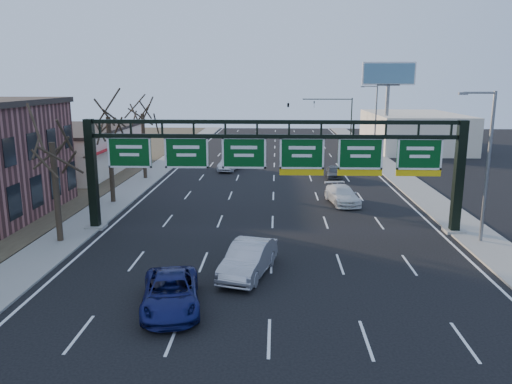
{
  "coord_description": "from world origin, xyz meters",
  "views": [
    {
      "loc": [
        0.21,
        -23.3,
        9.55
      ],
      "look_at": [
        -0.95,
        5.13,
        3.2
      ],
      "focal_mm": 35.0,
      "sensor_mm": 36.0,
      "label": 1
    }
  ],
  "objects_px": {
    "sign_gantry": "(275,160)",
    "car_white_wagon": "(342,195)",
    "car_blue_suv": "(171,293)",
    "car_silver_sedan": "(249,259)"
  },
  "relations": [
    {
      "from": "sign_gantry",
      "to": "car_white_wagon",
      "type": "xyz_separation_m",
      "value": [
        5.33,
        7.53,
        -3.93
      ]
    },
    {
      "from": "sign_gantry",
      "to": "car_silver_sedan",
      "type": "bearing_deg",
      "value": -99.55
    },
    {
      "from": "car_silver_sedan",
      "to": "car_white_wagon",
      "type": "xyz_separation_m",
      "value": [
        6.62,
        15.2,
        -0.13
      ]
    },
    {
      "from": "sign_gantry",
      "to": "car_blue_suv",
      "type": "distance_m",
      "value": 13.04
    },
    {
      "from": "sign_gantry",
      "to": "car_blue_suv",
      "type": "bearing_deg",
      "value": -110.74
    },
    {
      "from": "car_blue_suv",
      "to": "car_silver_sedan",
      "type": "height_order",
      "value": "car_silver_sedan"
    },
    {
      "from": "sign_gantry",
      "to": "car_white_wagon",
      "type": "bearing_deg",
      "value": 54.73
    },
    {
      "from": "car_white_wagon",
      "to": "car_silver_sedan",
      "type": "bearing_deg",
      "value": -123.3
    },
    {
      "from": "car_silver_sedan",
      "to": "car_white_wagon",
      "type": "height_order",
      "value": "car_silver_sedan"
    },
    {
      "from": "sign_gantry",
      "to": "car_white_wagon",
      "type": "distance_m",
      "value": 10.03
    }
  ]
}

